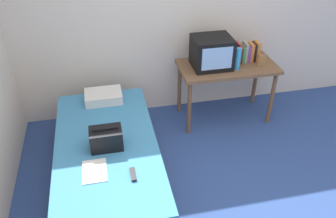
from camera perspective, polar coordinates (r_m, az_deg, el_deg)
wall_back at (r=4.24m, az=1.49°, el=15.94°), size 5.20×0.10×2.60m
bed at (r=3.55m, az=-9.75°, el=-8.67°), size 1.00×2.00×0.49m
desk at (r=4.26m, az=9.64°, el=6.00°), size 1.16×0.60×0.74m
tv at (r=4.08m, az=7.19°, el=9.22°), size 0.44×0.39×0.36m
water_bottle at (r=4.09m, az=11.36°, el=8.10°), size 0.07×0.07×0.26m
book_row at (r=4.33m, az=12.87°, el=9.08°), size 0.27×0.17×0.24m
picture_frame at (r=4.27m, az=15.18°, el=7.75°), size 0.11×0.02×0.14m
pillow at (r=3.99m, az=-10.54°, el=2.05°), size 0.41×0.29×0.11m
handbag at (r=3.29m, az=-10.12°, el=-4.79°), size 0.30×0.20×0.22m
magazine at (r=3.12m, az=-11.97°, el=-9.92°), size 0.21×0.29×0.01m
remote_dark at (r=3.03m, az=-5.75°, el=-10.63°), size 0.04×0.16×0.02m
remote_silver at (r=3.44m, az=-12.26°, el=-4.98°), size 0.04×0.14×0.02m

